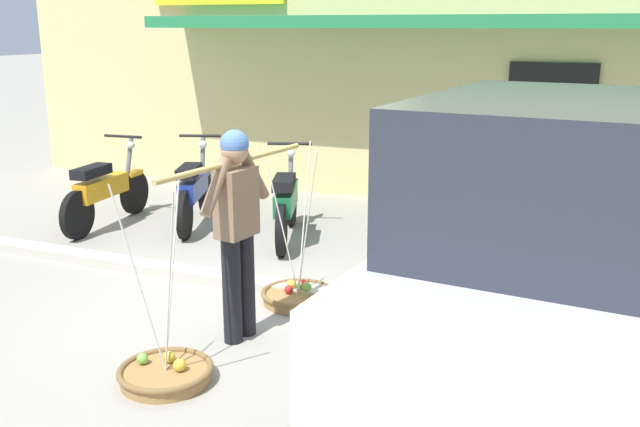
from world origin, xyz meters
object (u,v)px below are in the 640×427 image
(fruit_basket_left_side, at_px, (298,295))
(motorcycle_third_in_row, at_px, (286,203))
(motorcycle_second_in_row, at_px, (194,190))
(fruit_basket_right_side, at_px, (166,372))
(parked_truck, at_px, (601,262))
(motorcycle_nearest_shop, at_px, (105,191))
(fruit_vendor, at_px, (237,221))

(fruit_basket_left_side, xyz_separation_m, motorcycle_third_in_row, (-0.94, 1.72, 0.38))
(motorcycle_second_in_row, xyz_separation_m, motorcycle_third_in_row, (1.34, -0.12, 0.00))
(fruit_basket_right_side, distance_m, parked_truck, 3.03)
(motorcycle_nearest_shop, distance_m, motorcycle_second_in_row, 1.11)
(fruit_basket_left_side, distance_m, motorcycle_second_in_row, 2.95)
(fruit_basket_right_side, relative_size, motorcycle_second_in_row, 0.84)
(fruit_basket_right_side, height_order, motorcycle_third_in_row, fruit_basket_right_side)
(fruit_vendor, relative_size, motorcycle_nearest_shop, 0.95)
(motorcycle_nearest_shop, bearing_deg, motorcycle_third_in_row, 8.18)
(fruit_vendor, distance_m, parked_truck, 2.65)
(fruit_vendor, xyz_separation_m, parked_truck, (2.65, -0.11, 0.05))
(fruit_vendor, distance_m, motorcycle_nearest_shop, 3.92)
(motorcycle_second_in_row, relative_size, motorcycle_third_in_row, 1.00)
(fruit_basket_left_side, distance_m, parked_truck, 2.88)
(motorcycle_second_in_row, bearing_deg, fruit_vendor, -51.49)
(motorcycle_third_in_row, bearing_deg, motorcycle_nearest_shop, -171.82)
(parked_truck, bearing_deg, fruit_basket_right_side, -164.97)
(motorcycle_nearest_shop, bearing_deg, parked_truck, -22.08)
(fruit_basket_left_side, height_order, motorcycle_third_in_row, fruit_basket_left_side)
(fruit_vendor, distance_m, fruit_basket_left_side, 1.26)
(fruit_vendor, xyz_separation_m, motorcycle_second_in_row, (-2.15, 2.71, -0.53))
(fruit_basket_left_side, xyz_separation_m, motorcycle_second_in_row, (-2.27, 1.84, 0.38))
(motorcycle_third_in_row, bearing_deg, motorcycle_second_in_row, 174.71)
(motorcycle_third_in_row, distance_m, parked_truck, 4.43)
(motorcycle_second_in_row, relative_size, parked_truck, 0.36)
(fruit_basket_right_side, xyz_separation_m, parked_truck, (2.77, 0.74, 0.96))
(fruit_basket_left_side, height_order, motorcycle_second_in_row, fruit_basket_left_side)
(motorcycle_second_in_row, xyz_separation_m, parked_truck, (4.81, -2.82, 0.58))
(motorcycle_second_in_row, bearing_deg, parked_truck, -30.41)
(fruit_basket_right_side, relative_size, parked_truck, 0.30)
(fruit_basket_right_side, height_order, parked_truck, parked_truck)
(fruit_vendor, height_order, fruit_basket_right_side, fruit_vendor)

